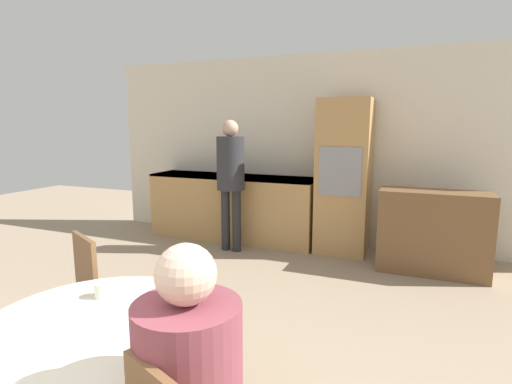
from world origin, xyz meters
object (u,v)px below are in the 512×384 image
object	(u,v)px
oven_unit	(344,177)
sideboard	(433,232)
dining_table	(105,364)
chair_far_left	(74,302)
bowl_near	(2,331)
person_standing	(231,171)
cup	(102,290)

from	to	relation	value
oven_unit	sideboard	xyz separation A→B (m)	(1.08, -0.40, -0.52)
sideboard	dining_table	bearing A→B (deg)	-114.28
oven_unit	dining_table	bearing A→B (deg)	-96.82
sideboard	dining_table	world-z (taller)	sideboard
oven_unit	chair_far_left	size ratio (longest dim) A/B	2.11
oven_unit	bowl_near	world-z (taller)	oven_unit
person_standing	cup	size ratio (longest dim) A/B	20.69
bowl_near	dining_table	bearing A→B (deg)	42.84
chair_far_left	bowl_near	world-z (taller)	chair_far_left
chair_far_left	cup	xyz separation A→B (m)	(0.49, -0.25, 0.26)
oven_unit	person_standing	size ratio (longest dim) A/B	1.15
oven_unit	dining_table	distance (m)	3.85
person_standing	bowl_near	world-z (taller)	person_standing
chair_far_left	cup	world-z (taller)	chair_far_left
sideboard	oven_unit	bearing A→B (deg)	159.46
dining_table	person_standing	size ratio (longest dim) A/B	0.65
oven_unit	sideboard	distance (m)	1.26
dining_table	cup	xyz separation A→B (m)	(-0.19, 0.21, 0.26)
dining_table	chair_far_left	bearing A→B (deg)	146.06
chair_far_left	bowl_near	xyz separation A→B (m)	(0.39, -0.73, 0.25)
oven_unit	bowl_near	xyz separation A→B (m)	(-0.75, -4.07, -0.22)
chair_far_left	person_standing	distance (m)	2.87
cup	sideboard	bearing A→B (deg)	61.67
person_standing	cup	world-z (taller)	person_standing
oven_unit	chair_far_left	bearing A→B (deg)	-108.80
person_standing	cup	bearing A→B (deg)	-76.78
sideboard	chair_far_left	distance (m)	3.67
dining_table	person_standing	world-z (taller)	person_standing
dining_table	chair_far_left	size ratio (longest dim) A/B	1.19
sideboard	person_standing	size ratio (longest dim) A/B	0.68
dining_table	cup	bearing A→B (deg)	132.30
chair_far_left	dining_table	bearing A→B (deg)	-6.71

